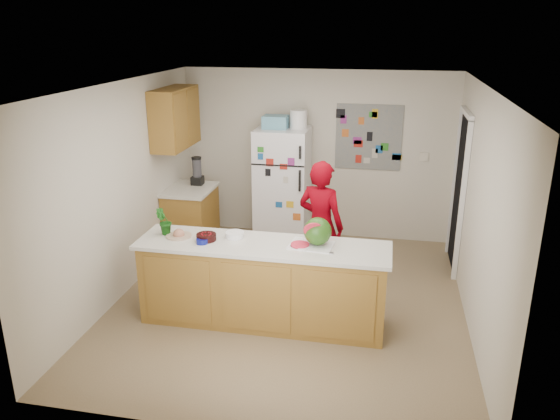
% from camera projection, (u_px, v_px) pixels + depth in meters
% --- Properties ---
extents(floor, '(4.00, 4.50, 0.02)m').
position_uv_depth(floor, '(289.00, 302.00, 6.45)').
color(floor, brown).
rests_on(floor, ground).
extents(wall_back, '(4.00, 0.02, 2.50)m').
position_uv_depth(wall_back, '(317.00, 155.00, 8.14)').
color(wall_back, beige).
rests_on(wall_back, ground).
extents(wall_left, '(0.02, 4.50, 2.50)m').
position_uv_depth(wall_left, '(122.00, 190.00, 6.41)').
color(wall_left, beige).
rests_on(wall_left, ground).
extents(wall_right, '(0.02, 4.50, 2.50)m').
position_uv_depth(wall_right, '(480.00, 212.00, 5.67)').
color(wall_right, beige).
rests_on(wall_right, ground).
extents(ceiling, '(4.00, 4.50, 0.02)m').
position_uv_depth(ceiling, '(291.00, 85.00, 5.63)').
color(ceiling, white).
rests_on(ceiling, wall_back).
extents(doorway, '(0.03, 0.85, 2.04)m').
position_uv_depth(doorway, '(460.00, 193.00, 7.09)').
color(doorway, black).
rests_on(doorway, ground).
extents(peninsula_base, '(2.60, 0.62, 0.88)m').
position_uv_depth(peninsula_base, '(263.00, 285.00, 5.88)').
color(peninsula_base, brown).
rests_on(peninsula_base, floor).
extents(peninsula_top, '(2.68, 0.70, 0.04)m').
position_uv_depth(peninsula_top, '(262.00, 246.00, 5.73)').
color(peninsula_top, silver).
rests_on(peninsula_top, peninsula_base).
extents(side_counter_base, '(0.60, 0.80, 0.86)m').
position_uv_depth(side_counter_base, '(191.00, 219.00, 7.87)').
color(side_counter_base, brown).
rests_on(side_counter_base, floor).
extents(side_counter_top, '(0.64, 0.84, 0.04)m').
position_uv_depth(side_counter_top, '(190.00, 190.00, 7.73)').
color(side_counter_top, silver).
rests_on(side_counter_top, side_counter_base).
extents(upper_cabinets, '(0.35, 1.00, 0.80)m').
position_uv_depth(upper_cabinets, '(175.00, 118.00, 7.37)').
color(upper_cabinets, brown).
rests_on(upper_cabinets, wall_left).
extents(refrigerator, '(0.75, 0.70, 1.70)m').
position_uv_depth(refrigerator, '(282.00, 186.00, 8.00)').
color(refrigerator, silver).
rests_on(refrigerator, floor).
extents(fridge_top_bin, '(0.35, 0.28, 0.18)m').
position_uv_depth(fridge_top_bin, '(276.00, 122.00, 7.71)').
color(fridge_top_bin, '#5999B2').
rests_on(fridge_top_bin, refrigerator).
extents(photo_collage, '(0.95, 0.01, 0.95)m').
position_uv_depth(photo_collage, '(369.00, 137.00, 7.88)').
color(photo_collage, slate).
rests_on(photo_collage, wall_back).
extents(person, '(0.68, 0.56, 1.61)m').
position_uv_depth(person, '(321.00, 226.00, 6.57)').
color(person, '#71000B').
rests_on(person, floor).
extents(blender_appliance, '(0.13, 0.13, 0.38)m').
position_uv_depth(blender_appliance, '(197.00, 172.00, 7.84)').
color(blender_appliance, black).
rests_on(blender_appliance, side_counter_top).
extents(cutting_board, '(0.48, 0.38, 0.01)m').
position_uv_depth(cutting_board, '(311.00, 245.00, 5.67)').
color(cutting_board, silver).
rests_on(cutting_board, peninsula_top).
extents(watermelon, '(0.29, 0.29, 0.29)m').
position_uv_depth(watermelon, '(318.00, 231.00, 5.63)').
color(watermelon, '#365F18').
rests_on(watermelon, cutting_board).
extents(watermelon_slice, '(0.19, 0.19, 0.02)m').
position_uv_depth(watermelon_slice, '(300.00, 245.00, 5.64)').
color(watermelon_slice, red).
rests_on(watermelon_slice, cutting_board).
extents(cherry_bowl, '(0.24, 0.24, 0.07)m').
position_uv_depth(cherry_bowl, '(206.00, 237.00, 5.81)').
color(cherry_bowl, black).
rests_on(cherry_bowl, peninsula_top).
extents(white_bowl, '(0.25, 0.25, 0.06)m').
position_uv_depth(white_bowl, '(235.00, 235.00, 5.89)').
color(white_bowl, silver).
rests_on(white_bowl, peninsula_top).
extents(cobalt_bowl, '(0.16, 0.16, 0.05)m').
position_uv_depth(cobalt_bowl, '(202.00, 241.00, 5.72)').
color(cobalt_bowl, navy).
rests_on(cobalt_bowl, peninsula_top).
extents(plate, '(0.29, 0.29, 0.02)m').
position_uv_depth(plate, '(179.00, 236.00, 5.91)').
color(plate, beige).
rests_on(plate, peninsula_top).
extents(paper_towel, '(0.21, 0.20, 0.02)m').
position_uv_depth(paper_towel, '(302.00, 247.00, 5.61)').
color(paper_towel, silver).
rests_on(paper_towel, peninsula_top).
extents(keys, '(0.09, 0.05, 0.01)m').
position_uv_depth(keys, '(329.00, 253.00, 5.48)').
color(keys, gray).
rests_on(keys, peninsula_top).
extents(potted_plant, '(0.21, 0.21, 0.30)m').
position_uv_depth(potted_plant, '(164.00, 222.00, 5.93)').
color(potted_plant, '#1A4712').
rests_on(potted_plant, peninsula_top).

